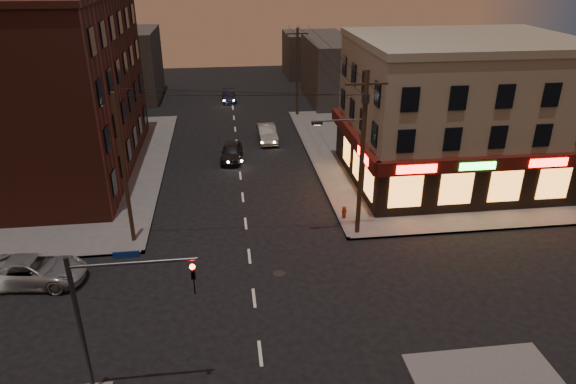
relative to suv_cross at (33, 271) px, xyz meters
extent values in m
plane|color=black|center=(11.35, -2.83, -0.74)|extent=(120.00, 120.00, 0.00)
cube|color=#514F4C|center=(29.35, 16.17, -0.67)|extent=(24.00, 28.00, 0.15)
cube|color=#514F4C|center=(-6.65, 16.17, -0.67)|extent=(24.00, 28.00, 0.15)
cube|color=gray|center=(27.35, 10.67, 4.41)|extent=(15.00, 12.00, 10.00)
cube|color=gray|center=(27.35, 10.67, 9.66)|extent=(15.20, 12.20, 0.50)
cube|color=black|center=(27.35, 4.72, 1.11)|extent=(15.12, 0.25, 3.40)
cube|color=black|center=(19.90, 10.67, 1.11)|extent=(0.25, 12.12, 3.40)
cube|color=#420F0A|center=(27.35, 4.42, 2.91)|extent=(15.60, 0.50, 0.90)
cube|color=#420F0A|center=(19.60, 10.67, 2.91)|extent=(0.50, 12.60, 0.90)
cube|color=#FF140C|center=(22.05, 4.15, 2.91)|extent=(2.60, 0.06, 0.55)
cube|color=#FF140C|center=(30.85, 4.15, 2.91)|extent=(2.60, 0.06, 0.55)
cube|color=#26FF3F|center=(26.05, 4.15, 2.91)|extent=(2.40, 0.06, 0.50)
cube|color=#FF140C|center=(19.33, 6.87, 2.91)|extent=(0.06, 2.60, 0.55)
cube|color=#FF8F38|center=(26.75, 4.57, 1.21)|extent=(12.40, 0.08, 2.20)
cube|color=#FF8F38|center=(19.75, 9.67, 1.21)|extent=(0.08, 8.40, 2.20)
cube|color=#4D2118|center=(-3.15, 16.17, 5.91)|extent=(12.00, 20.00, 13.00)
cube|color=#3F3D3A|center=(25.35, 35.17, 2.76)|extent=(10.00, 12.00, 7.00)
cube|color=#3F3D3A|center=(-1.65, 39.17, 3.26)|extent=(9.00, 10.00, 8.00)
cube|color=#3F3D3A|center=(23.35, 49.17, 2.26)|extent=(8.00, 8.00, 6.00)
cylinder|color=#382619|center=(18.15, 2.97, 4.41)|extent=(0.28, 0.28, 10.00)
cube|color=#382619|center=(18.15, 2.97, 8.61)|extent=(2.40, 0.12, 0.12)
cylinder|color=#333538|center=(18.15, 2.97, 7.81)|extent=(0.44, 0.44, 0.50)
cylinder|color=#333538|center=(16.85, 2.97, 6.61)|extent=(2.60, 0.10, 0.10)
cube|color=#333538|center=(15.45, 2.97, 6.51)|extent=(0.60, 0.25, 0.18)
cube|color=#FFD88C|center=(15.45, 2.97, 6.41)|extent=(0.35, 0.15, 0.04)
cylinder|color=#382619|center=(18.15, 29.17, 3.91)|extent=(0.26, 0.26, 9.00)
cylinder|color=#382619|center=(4.55, 3.67, 3.91)|extent=(0.24, 0.24, 9.00)
cylinder|color=#333538|center=(4.75, -8.43, 2.46)|extent=(0.18, 0.18, 6.40)
cylinder|color=#333538|center=(6.95, -8.43, 5.26)|extent=(4.40, 0.12, 0.12)
imported|color=black|center=(8.95, -8.43, 4.76)|extent=(0.16, 0.20, 1.00)
sphere|color=#FF0C05|center=(8.95, -8.55, 5.01)|extent=(0.20, 0.20, 0.20)
cube|color=navy|center=(6.75, -8.43, 5.61)|extent=(0.90, 0.05, 0.25)
imported|color=gray|center=(0.00, 0.00, 0.00)|extent=(5.59, 3.05, 1.49)
imported|color=black|center=(10.79, 16.68, -0.03)|extent=(2.13, 4.37, 1.44)
imported|color=slate|center=(14.18, 21.19, 0.01)|extent=(1.77, 4.62, 1.50)
imported|color=#1C1E38|center=(11.01, 36.04, -0.15)|extent=(1.77, 4.11, 1.18)
cylinder|color=maroon|center=(17.75, 4.89, -0.26)|extent=(0.26, 0.26, 0.67)
sphere|color=maroon|center=(17.75, 4.89, 0.11)|extent=(0.27, 0.27, 0.27)
cylinder|color=maroon|center=(17.75, 4.89, -0.12)|extent=(0.37, 0.16, 0.13)
cylinder|color=maroon|center=(17.75, 4.89, -0.12)|extent=(0.16, 0.37, 0.13)
camera|label=1|loc=(10.36, -24.12, 14.94)|focal=32.00mm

